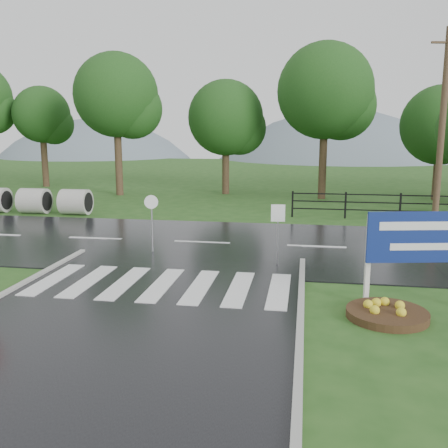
# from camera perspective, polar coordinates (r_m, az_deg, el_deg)

# --- Properties ---
(ground) EXTENTS (120.00, 120.00, 0.00)m
(ground) POSITION_cam_1_polar(r_m,az_deg,el_deg) (8.71, -16.80, -16.95)
(ground) COLOR #254E1A
(ground) RESTS_ON ground
(main_road) EXTENTS (90.00, 8.00, 0.04)m
(main_road) POSITION_cam_1_polar(r_m,az_deg,el_deg) (17.70, -2.55, -2.23)
(main_road) COLOR black
(main_road) RESTS_ON ground
(crosswalk) EXTENTS (6.50, 2.80, 0.02)m
(crosswalk) POSITION_cam_1_polar(r_m,az_deg,el_deg) (13.00, -7.11, -6.87)
(crosswalk) COLOR silver
(crosswalk) RESTS_ON ground
(fence_west) EXTENTS (9.58, 0.08, 1.20)m
(fence_west) POSITION_cam_1_polar(r_m,az_deg,el_deg) (23.48, 19.51, 2.19)
(fence_west) COLOR black
(fence_west) RESTS_ON ground
(hills) EXTENTS (102.00, 48.00, 48.00)m
(hills) POSITION_cam_1_polar(r_m,az_deg,el_deg) (74.48, 8.98, -4.52)
(hills) COLOR slate
(hills) RESTS_ON ground
(treeline) EXTENTS (83.20, 5.20, 10.00)m
(treeline) POSITION_cam_1_polar(r_m,az_deg,el_deg) (31.23, 4.55, 3.44)
(treeline) COLOR #163E13
(treeline) RESTS_ON ground
(estate_billboard) EXTENTS (2.48, 0.56, 2.20)m
(estate_billboard) POSITION_cam_1_polar(r_m,az_deg,el_deg) (11.95, 21.74, -1.93)
(estate_billboard) COLOR silver
(estate_billboard) RESTS_ON ground
(flower_bed) EXTENTS (1.73, 1.73, 0.35)m
(flower_bed) POSITION_cam_1_polar(r_m,az_deg,el_deg) (11.39, 18.15, -9.57)
(flower_bed) COLOR #332111
(flower_bed) RESTS_ON ground
(reg_sign_small) EXTENTS (0.41, 0.07, 1.84)m
(reg_sign_small) POSITION_cam_1_polar(r_m,az_deg,el_deg) (14.59, 6.18, 0.24)
(reg_sign_small) COLOR #939399
(reg_sign_small) RESTS_ON ground
(reg_sign_round) EXTENTS (0.43, 0.14, 1.91)m
(reg_sign_round) POSITION_cam_1_polar(r_m,az_deg,el_deg) (16.26, -8.27, 0.95)
(reg_sign_round) COLOR #939399
(reg_sign_round) RESTS_ON ground
(utility_pole_east) EXTENTS (1.42, 0.38, 8.06)m
(utility_pole_east) POSITION_cam_1_polar(r_m,az_deg,el_deg) (23.05, 23.66, 10.18)
(utility_pole_east) COLOR #473523
(utility_pole_east) RESTS_ON ground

